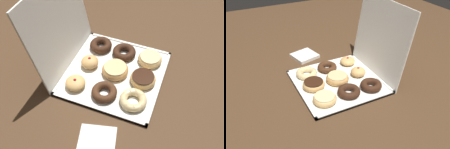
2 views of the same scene
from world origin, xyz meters
TOP-DOWN VIEW (x-y plane):
  - ground_plane at (0.00, 0.00)m, footprint 3.00×3.00m
  - donut_box at (0.00, 0.00)m, footprint 0.43×0.43m
  - box_lid_open at (0.00, 0.25)m, footprint 0.43×0.07m
  - cruller_donut_0 at (-0.13, -0.13)m, footprint 0.11×0.11m
  - chocolate_frosted_donut_1 at (-0.01, -0.13)m, footprint 0.11×0.11m
  - glazed_ring_donut_2 at (0.12, -0.13)m, footprint 0.11×0.11m
  - chocolate_cake_ring_donut_3 at (-0.13, -0.00)m, footprint 0.11×0.11m
  - glazed_ring_donut_4 at (0.00, -0.00)m, footprint 0.12×0.12m
  - chocolate_cake_ring_donut_5 at (0.12, 0.00)m, footprint 0.11×0.11m
  - jelly_filled_donut_6 at (-0.13, 0.13)m, footprint 0.09×0.09m
  - jelly_filled_donut_7 at (0.00, 0.13)m, footprint 0.08×0.08m
  - chocolate_cake_ring_donut_8 at (0.13, 0.12)m, footprint 0.11×0.11m
  - napkin_stack at (-0.35, -0.06)m, footprint 0.17×0.17m

SIDE VIEW (x-z plane):
  - ground_plane at x=0.00m, z-range 0.00..0.00m
  - donut_box at x=0.00m, z-range 0.00..0.01m
  - napkin_stack at x=-0.35m, z-range 0.00..0.02m
  - chocolate_cake_ring_donut_3 at x=-0.13m, z-range 0.01..0.04m
  - cruller_donut_0 at x=-0.13m, z-range 0.01..0.04m
  - chocolate_cake_ring_donut_5 at x=0.12m, z-range 0.01..0.05m
  - chocolate_cake_ring_donut_8 at x=0.13m, z-range 0.01..0.05m
  - glazed_ring_donut_2 at x=0.12m, z-range 0.01..0.05m
  - chocolate_frosted_donut_1 at x=-0.01m, z-range 0.01..0.05m
  - jelly_filled_donut_6 at x=-0.13m, z-range 0.01..0.05m
  - glazed_ring_donut_4 at x=0.00m, z-range 0.01..0.05m
  - jelly_filled_donut_7 at x=0.00m, z-range 0.01..0.06m
  - box_lid_open at x=0.00m, z-range 0.00..0.41m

